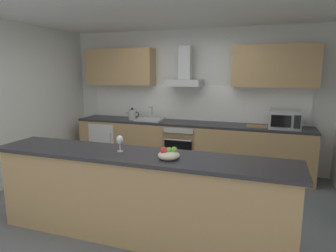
# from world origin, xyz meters

# --- Properties ---
(ground) EXTENTS (5.92, 4.97, 0.02)m
(ground) POSITION_xyz_m (0.00, 0.00, -0.01)
(ground) COLOR slate
(ceiling) EXTENTS (5.92, 4.97, 0.02)m
(ceiling) POSITION_xyz_m (0.00, 0.00, 2.61)
(ceiling) COLOR white
(wall_back) EXTENTS (5.92, 0.12, 2.60)m
(wall_back) POSITION_xyz_m (0.00, 2.04, 1.30)
(wall_back) COLOR silver
(wall_back) RESTS_ON ground
(wall_left) EXTENTS (0.12, 4.97, 2.60)m
(wall_left) POSITION_xyz_m (-2.52, 0.00, 1.30)
(wall_left) COLOR silver
(wall_left) RESTS_ON ground
(backsplash_tile) EXTENTS (4.19, 0.02, 0.66)m
(backsplash_tile) POSITION_xyz_m (0.00, 1.97, 1.23)
(backsplash_tile) COLOR white
(counter_back) EXTENTS (4.33, 0.60, 0.90)m
(counter_back) POSITION_xyz_m (0.00, 1.66, 0.45)
(counter_back) COLOR tan
(counter_back) RESTS_ON ground
(counter_island) EXTENTS (3.34, 0.64, 0.97)m
(counter_island) POSITION_xyz_m (0.10, -0.78, 0.49)
(counter_island) COLOR tan
(counter_island) RESTS_ON ground
(upper_cabinets) EXTENTS (4.27, 0.32, 0.70)m
(upper_cabinets) POSITION_xyz_m (0.00, 1.81, 1.91)
(upper_cabinets) COLOR tan
(oven) EXTENTS (0.60, 0.62, 0.80)m
(oven) POSITION_xyz_m (-0.10, 1.64, 0.46)
(oven) COLOR slate
(oven) RESTS_ON ground
(refrigerator) EXTENTS (0.58, 0.60, 0.85)m
(refrigerator) POSITION_xyz_m (-1.66, 1.64, 0.43)
(refrigerator) COLOR white
(refrigerator) RESTS_ON ground
(microwave) EXTENTS (0.50, 0.38, 0.30)m
(microwave) POSITION_xyz_m (1.64, 1.61, 1.05)
(microwave) COLOR #B7BABC
(microwave) RESTS_ON counter_back
(sink) EXTENTS (0.50, 0.40, 0.26)m
(sink) POSITION_xyz_m (-0.75, 1.65, 0.93)
(sink) COLOR silver
(sink) RESTS_ON counter_back
(kettle) EXTENTS (0.29, 0.15, 0.24)m
(kettle) POSITION_xyz_m (-1.10, 1.60, 1.01)
(kettle) COLOR #B7BABC
(kettle) RESTS_ON counter_back
(range_hood) EXTENTS (0.62, 0.45, 0.72)m
(range_hood) POSITION_xyz_m (-0.10, 1.77, 1.79)
(range_hood) COLOR #B7BABC
(wine_glass) EXTENTS (0.08, 0.08, 0.18)m
(wine_glass) POSITION_xyz_m (-0.11, -0.75, 1.09)
(wine_glass) COLOR silver
(wine_glass) RESTS_ON counter_island
(fruit_bowl) EXTENTS (0.22, 0.22, 0.13)m
(fruit_bowl) POSITION_xyz_m (0.48, -0.84, 1.01)
(fruit_bowl) COLOR beige
(fruit_bowl) RESTS_ON counter_island
(chopping_board) EXTENTS (0.34, 0.23, 0.02)m
(chopping_board) POSITION_xyz_m (1.22, 1.61, 0.91)
(chopping_board) COLOR #9E7247
(chopping_board) RESTS_ON counter_back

